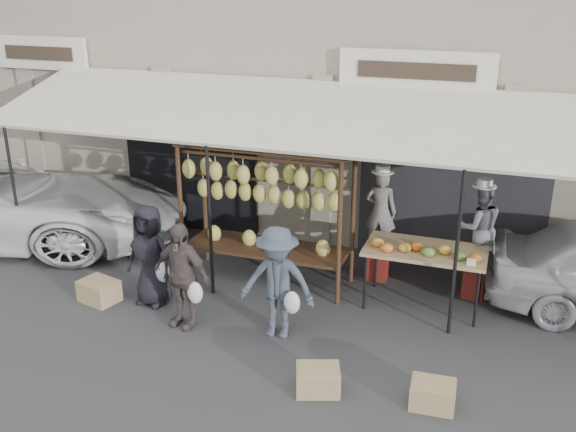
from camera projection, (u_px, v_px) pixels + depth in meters
name	position (u px, v px, depth m)	size (l,w,h in m)	color
ground_plane	(244.00, 343.00, 8.41)	(90.00, 90.00, 0.00)	#2D2D30
shophouse	(367.00, 21.00, 12.84)	(24.00, 6.15, 7.30)	gray
awning	(301.00, 115.00, 9.50)	(10.00, 2.35, 2.92)	beige
banana_rack	(265.00, 186.00, 9.54)	(2.60, 0.90, 2.24)	black
produce_table	(425.00, 252.00, 9.01)	(1.70, 0.90, 1.04)	tan
vendor_left	(381.00, 212.00, 9.83)	(0.49, 0.32, 1.34)	slate
vendor_right	(480.00, 228.00, 9.26)	(0.64, 0.50, 1.33)	slate
customer_left	(150.00, 256.00, 9.19)	(0.74, 0.48, 1.51)	black
customer_mid	(181.00, 275.00, 8.60)	(0.88, 0.37, 1.50)	#504642
customer_right	(277.00, 283.00, 8.33)	(1.00, 0.58, 1.55)	#3C4451
stool_left	(378.00, 265.00, 10.14)	(0.32, 0.32, 0.45)	maroon
stool_right	(473.00, 282.00, 9.57)	(0.31, 0.31, 0.44)	maroon
crate_near_a	(318.00, 380.00, 7.40)	(0.50, 0.38, 0.30)	tan
crate_near_b	(433.00, 395.00, 7.14)	(0.49, 0.37, 0.29)	tan
crate_far	(99.00, 291.00, 9.44)	(0.54, 0.41, 0.32)	tan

